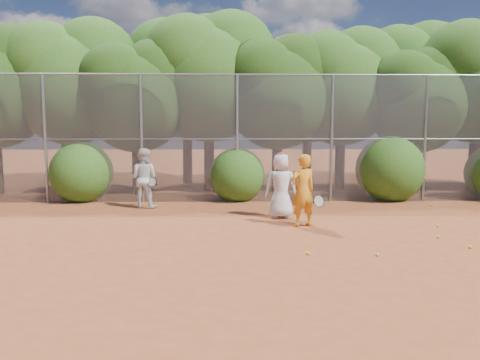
{
  "coord_description": "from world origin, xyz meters",
  "views": [
    {
      "loc": [
        -1.29,
        -8.78,
        2.4
      ],
      "look_at": [
        -1.0,
        2.5,
        1.1
      ],
      "focal_mm": 35.0,
      "sensor_mm": 36.0,
      "label": 1
    }
  ],
  "objects": [
    {
      "name": "ground",
      "position": [
        0.0,
        0.0,
        0.0
      ],
      "size": [
        80.0,
        80.0,
        0.0
      ],
      "primitive_type": "plane",
      "color": "brown",
      "rests_on": "ground"
    },
    {
      "name": "fence_back",
      "position": [
        -0.12,
        6.0,
        2.05
      ],
      "size": [
        20.05,
        0.09,
        4.03
      ],
      "color": "gray",
      "rests_on": "ground"
    },
    {
      "name": "tree_1",
      "position": [
        -6.94,
        8.54,
        4.16
      ],
      "size": [
        4.64,
        4.03,
        6.35
      ],
      "color": "black",
      "rests_on": "ground"
    },
    {
      "name": "tree_2",
      "position": [
        -4.45,
        7.83,
        3.58
      ],
      "size": [
        3.99,
        3.47,
        5.47
      ],
      "color": "black",
      "rests_on": "ground"
    },
    {
      "name": "tree_3",
      "position": [
        -1.94,
        8.84,
        4.4
      ],
      "size": [
        4.89,
        4.26,
        6.7
      ],
      "color": "black",
      "rests_on": "ground"
    },
    {
      "name": "tree_4",
      "position": [
        0.55,
        8.24,
        3.76
      ],
      "size": [
        4.19,
        3.64,
        5.73
      ],
      "color": "black",
      "rests_on": "ground"
    },
    {
      "name": "tree_5",
      "position": [
        3.06,
        9.04,
        4.05
      ],
      "size": [
        4.51,
        3.92,
        6.17
      ],
      "color": "black",
      "rests_on": "ground"
    },
    {
      "name": "tree_6",
      "position": [
        5.55,
        8.03,
        3.47
      ],
      "size": [
        3.86,
        3.36,
        5.29
      ],
      "color": "black",
      "rests_on": "ground"
    },
    {
      "name": "tree_7",
      "position": [
        8.06,
        8.64,
        4.28
      ],
      "size": [
        4.77,
        4.14,
        6.53
      ],
      "color": "black",
      "rests_on": "ground"
    },
    {
      "name": "tree_9",
      "position": [
        -7.94,
        10.84,
        4.34
      ],
      "size": [
        4.83,
        4.2,
        6.62
      ],
      "color": "black",
      "rests_on": "ground"
    },
    {
      "name": "tree_10",
      "position": [
        -2.93,
        11.05,
        4.63
      ],
      "size": [
        5.15,
        4.48,
        7.06
      ],
      "color": "black",
      "rests_on": "ground"
    },
    {
      "name": "tree_11",
      "position": [
        2.06,
        10.64,
        4.16
      ],
      "size": [
        4.64,
        4.03,
        6.35
      ],
      "color": "black",
      "rests_on": "ground"
    },
    {
      "name": "tree_12",
      "position": [
        6.56,
        11.24,
        4.51
      ],
      "size": [
        5.02,
        4.37,
        6.88
      ],
      "color": "black",
      "rests_on": "ground"
    },
    {
      "name": "bush_0",
      "position": [
        -6.0,
        6.3,
        1.0
      ],
      "size": [
        2.0,
        2.0,
        2.0
      ],
      "primitive_type": "sphere",
      "color": "#264F13",
      "rests_on": "ground"
    },
    {
      "name": "bush_1",
      "position": [
        -1.0,
        6.3,
        0.9
      ],
      "size": [
        1.8,
        1.8,
        1.8
      ],
      "primitive_type": "sphere",
      "color": "#264F13",
      "rests_on": "ground"
    },
    {
      "name": "bush_2",
      "position": [
        4.0,
        6.3,
        1.1
      ],
      "size": [
        2.2,
        2.2,
        2.2
      ],
      "primitive_type": "sphere",
      "color": "#264F13",
      "rests_on": "ground"
    },
    {
      "name": "player_yellow",
      "position": [
        0.5,
        2.23,
        0.87
      ],
      "size": [
        0.88,
        0.62,
        1.74
      ],
      "rotation": [
        0.0,
        0.0,
        3.5
      ],
      "color": "orange",
      "rests_on": "ground"
    },
    {
      "name": "player_teen",
      "position": [
        0.1,
        3.3,
        0.86
      ],
      "size": [
        0.88,
        0.61,
        1.73
      ],
      "rotation": [
        0.0,
        0.0,
        3.05
      ],
      "color": "silver",
      "rests_on": "ground"
    },
    {
      "name": "player_white",
      "position": [
        -3.78,
        4.96,
        0.88
      ],
      "size": [
        0.97,
        0.82,
        1.76
      ],
      "rotation": [
        0.0,
        0.0,
        2.94
      ],
      "color": "silver",
      "rests_on": "ground"
    },
    {
      "name": "ball_0",
      "position": [
        3.23,
        0.95,
        0.03
      ],
      "size": [
        0.07,
        0.07,
        0.07
      ],
      "primitive_type": "sphere",
      "color": "#AFD126",
      "rests_on": "ground"
    },
    {
      "name": "ball_1",
      "position": [
        3.72,
        2.05,
        0.03
      ],
      "size": [
        0.07,
        0.07,
        0.07
      ],
      "primitive_type": "sphere",
      "color": "#AFD126",
      "rests_on": "ground"
    },
    {
      "name": "ball_2",
      "position": [
        1.47,
        -0.41,
        0.03
      ],
      "size": [
        0.07,
        0.07,
        0.07
      ],
      "primitive_type": "sphere",
      "color": "#AFD126",
      "rests_on": "ground"
    },
    {
      "name": "ball_3",
      "position": [
        3.49,
        0.1,
        0.03
      ],
      "size": [
        0.07,
        0.07,
        0.07
      ],
      "primitive_type": "sphere",
      "color": "#AFD126",
      "rests_on": "ground"
    },
    {
      "name": "ball_4",
      "position": [
        0.21,
        -0.27,
        0.03
      ],
      "size": [
        0.07,
        0.07,
        0.07
      ],
      "primitive_type": "sphere",
      "color": "#AFD126",
      "rests_on": "ground"
    },
    {
      "name": "ball_5",
      "position": [
        4.84,
        4.99,
        0.03
      ],
      "size": [
        0.07,
        0.07,
        0.07
      ],
      "primitive_type": "sphere",
      "color": "#AFD126",
      "rests_on": "ground"
    }
  ]
}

